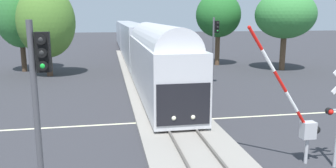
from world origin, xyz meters
The scene contains 11 objects.
ground_plane centered at (0.00, 0.00, 0.00)m, with size 220.00×220.00×0.00m, color #333338.
road_centre_stripe centered at (0.00, 0.00, 0.00)m, with size 44.00×0.20×0.01m.
railway_track centered at (0.00, 0.00, 0.10)m, with size 4.40×80.00×0.32m.
commuter_train centered at (0.00, 27.38, 2.73)m, with size 3.04×63.94×5.16m.
crossing_gate_near centered at (4.04, -6.60, 1.93)m, with size 3.39×0.40×5.70m.
traffic_signal_near_left centered at (-5.40, -9.71, 3.99)m, with size 0.53×0.38×5.97m.
traffic_signal_far_side centered at (5.41, 9.16, 3.97)m, with size 0.53×0.38×5.94m.
pine_left_background centered at (-12.81, 20.53, 6.63)m, with size 5.55×5.55×10.66m.
oak_behind_train centered at (-9.57, 17.02, 5.45)m, with size 5.65×5.65×9.04m.
maple_right_background centered at (15.81, 16.38, 6.16)m, with size 6.59×6.59×8.82m.
oak_far_right centered at (9.79, 21.47, 6.13)m, with size 5.47×5.47×8.88m.
Camera 1 is at (-3.65, -18.47, 6.06)m, focal length 35.82 mm.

